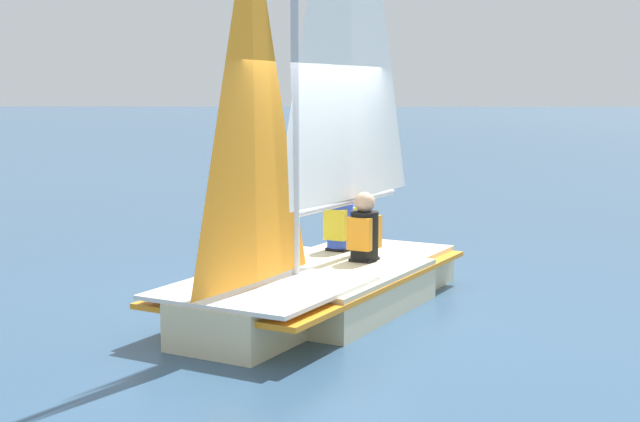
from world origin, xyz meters
name	(u,v)px	position (x,y,z in m)	size (l,w,h in m)	color
ground_plane	(320,309)	(0.00, 0.00, 0.00)	(260.00, 260.00, 0.00)	#2D4C6B
sailboat_main	(323,227)	(-0.05, 0.03, 0.85)	(4.23, 3.29, 6.05)	beige
sailor_helm	(364,243)	(-0.46, 0.47, 0.62)	(0.42, 0.40, 1.16)	black
sailor_crew	(340,233)	(-1.12, 0.20, 0.62)	(0.42, 0.40, 1.16)	black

